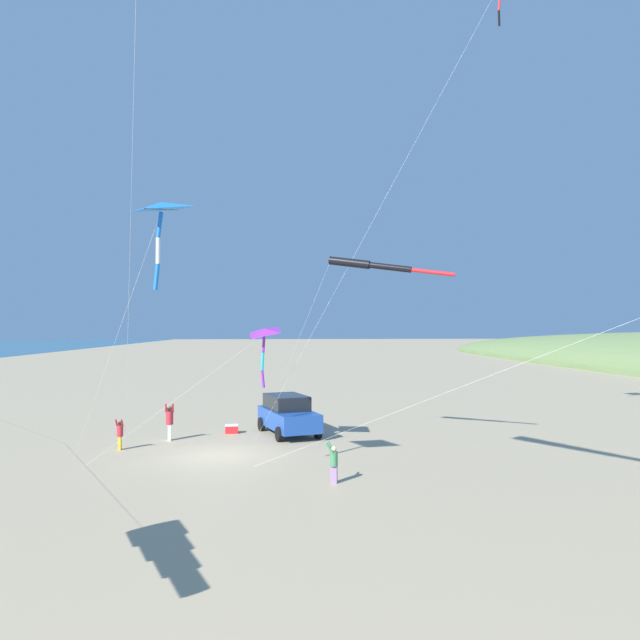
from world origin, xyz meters
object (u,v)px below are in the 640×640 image
Objects in this scene: person_child_grey_jacket at (120,433)px; kite_delta_red_high_left at (263,333)px; person_adult_flyer at (169,420)px; cooler_box at (232,429)px; kite_windsock_white_trailing at (371,265)px; parked_car at (288,414)px; kite_delta_black_fish_shape at (161,209)px; person_child_green_jacket at (334,461)px.

kite_delta_red_high_left is (-5.93, 0.46, 4.13)m from person_child_grey_jacket.
person_adult_flyer is 1.30× the size of person_child_grey_jacket.
cooler_box is 3.18m from person_adult_flyer.
person_child_grey_jacket is at bearing 46.72° from person_adult_flyer.
person_child_grey_jacket is at bearing -4.47° from kite_delta_red_high_left.
parked_car is at bearing -45.44° from kite_windsock_white_trailing.
parked_car is at bearing -110.15° from kite_delta_red_high_left.
kite_delta_black_fish_shape reaches higher than kite_windsock_white_trailing.
person_child_green_jacket is at bearing -166.14° from kite_delta_black_fish_shape.
parked_car is 2.73× the size of person_adult_flyer.
person_child_green_jacket is 9.54m from kite_delta_black_fish_shape.
kite_windsock_white_trailing is at bearing 146.73° from cooler_box.
kite_delta_red_high_left is at bearing 69.85° from parked_car.
person_adult_flyer is (5.40, 0.96, -0.03)m from parked_car.
person_child_grey_jacket is at bearing -36.58° from person_child_green_jacket.
person_adult_flyer is at bearing -15.70° from kite_windsock_white_trailing.
kite_windsock_white_trailing is (-8.77, 2.46, 6.82)m from person_adult_flyer.
person_child_green_jacket is 0.16× the size of kite_windsock_white_trailing.
parked_car is at bearing -158.57° from person_child_grey_jacket.
person_adult_flyer is 10.19m from person_child_green_jacket.
person_child_grey_jacket is 0.15× the size of kite_delta_black_fish_shape.
person_child_grey_jacket is (1.73, 1.84, -0.21)m from person_adult_flyer.
parked_car is 7.43× the size of cooler_box.
parked_car reaches higher than person_adult_flyer.
kite_delta_black_fish_shape is at bearing 111.19° from person_child_grey_jacket.
kite_windsock_white_trailing is (-6.06, 3.97, 7.53)m from cooler_box.
cooler_box is 6.18m from kite_delta_red_high_left.
kite_delta_black_fish_shape is (-1.12, 9.21, 7.61)m from person_adult_flyer.
kite_delta_red_high_left reaches higher than cooler_box.
kite_windsock_white_trailing reaches higher than person_adult_flyer.
person_adult_flyer is 11.38m from kite_windsock_white_trailing.
kite_windsock_white_trailing reaches higher than kite_delta_red_high_left.
kite_delta_black_fish_shape is 8.41m from kite_delta_red_high_left.
person_child_green_jacket is 0.15× the size of kite_delta_black_fish_shape.
parked_car is at bearing -169.93° from person_adult_flyer.
kite_delta_black_fish_shape is 1.19× the size of kite_delta_red_high_left.
person_child_green_jacket is 7.30m from kite_delta_red_high_left.
parked_car reaches higher than person_child_grey_jacket.
person_child_grey_jacket is (4.45, 3.35, 0.50)m from cooler_box.
kite_delta_black_fish_shape reaches higher than person_child_grey_jacket.
person_child_grey_jacket is (7.13, 2.80, -0.24)m from parked_car.
kite_delta_black_fish_shape is at bearing 81.58° from cooler_box.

